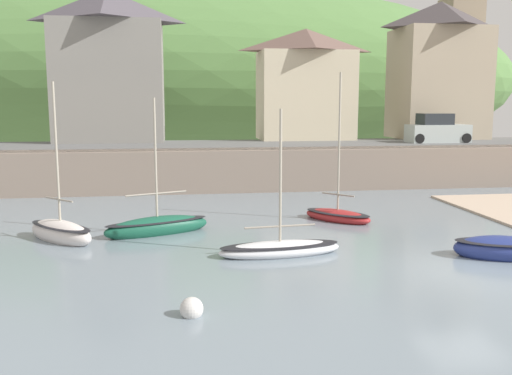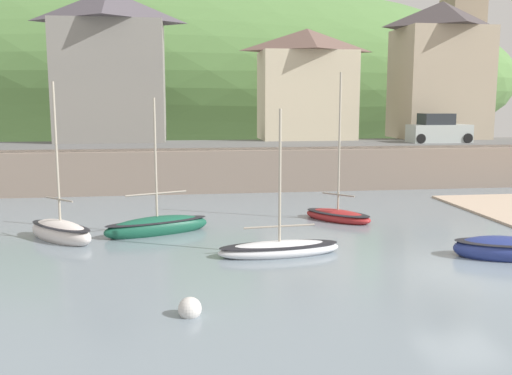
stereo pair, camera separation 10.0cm
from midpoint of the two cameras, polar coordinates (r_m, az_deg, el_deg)
quay_seawall at (r=34.19m, az=6.73°, el=2.30°), size 48.00×9.40×2.40m
hillside_backdrop at (r=70.70m, az=-5.72°, el=10.77°), size 80.00×44.00×22.17m
waterfront_building_left at (r=40.93m, az=-14.43°, el=11.90°), size 7.55×5.61×10.25m
waterfront_building_centre at (r=41.67m, az=5.22°, el=10.44°), size 7.00×4.43×7.91m
waterfront_building_right at (r=45.08m, az=18.20°, el=11.28°), size 6.61×5.33×10.03m
church_with_spire at (r=50.56m, az=20.19°, el=14.78°), size 3.00×3.00×16.59m
sailboat_tall_mast at (r=20.41m, az=23.79°, el=-5.76°), size 3.36×2.28×0.95m
rowboat_small_beached at (r=22.23m, az=-19.05°, el=-4.24°), size 3.17×3.19×6.06m
sailboat_far_left at (r=24.78m, az=8.40°, el=-2.75°), size 3.07×3.19×6.49m
sailboat_white_hull at (r=19.12m, az=2.54°, el=-6.18°), size 4.32×1.66×5.04m
sailboat_blue_trim at (r=22.38m, az=-9.84°, el=-3.88°), size 4.30×2.52×5.48m
parked_car_near_slipway at (r=40.12m, az=18.06°, el=5.52°), size 4.13×1.82×1.95m
mooring_buoy at (r=13.97m, az=-6.51°, el=-12.11°), size 0.57×0.57×0.57m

